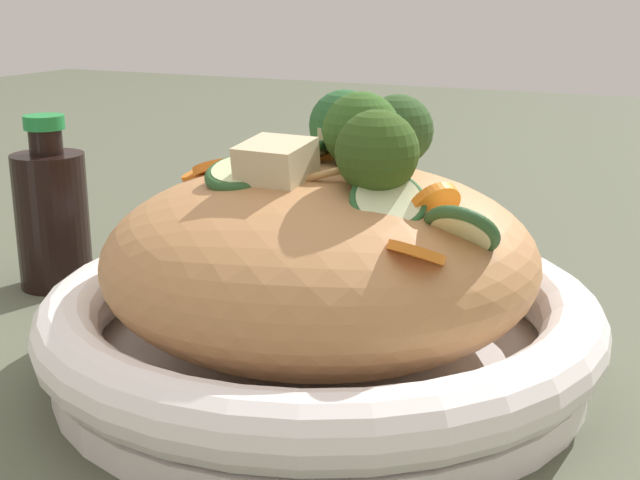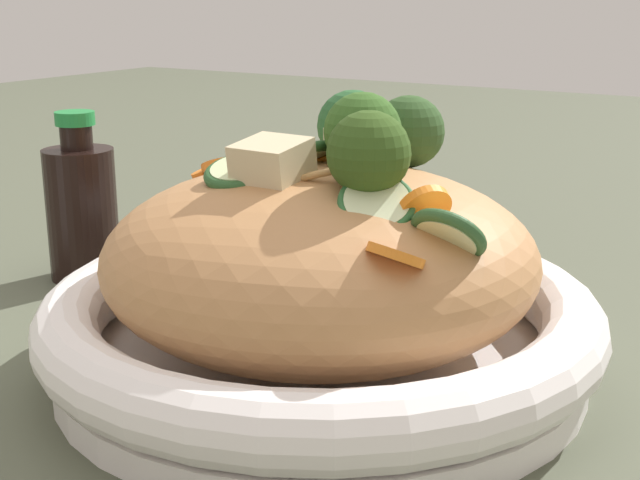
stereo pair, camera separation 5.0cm
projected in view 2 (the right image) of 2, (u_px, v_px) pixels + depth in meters
The scene contains 8 objects.
ground_plane at pixel (320, 369), 0.52m from camera, with size 3.00×3.00×0.00m, color #4C513F.
serving_bowl at pixel (320, 325), 0.52m from camera, with size 0.33×0.33×0.05m.
noodle_heap at pixel (320, 257), 0.50m from camera, with size 0.25×0.25×0.11m.
broccoli_florets at pixel (375, 137), 0.50m from camera, with size 0.11×0.15×0.07m.
carrot_coins at pixel (302, 182), 0.49m from camera, with size 0.20×0.13×0.04m.
zucchini_slices at pixel (326, 186), 0.47m from camera, with size 0.17×0.10×0.05m.
chicken_chunks at pixel (316, 157), 0.50m from camera, with size 0.05×0.12×0.03m.
soy_sauce_bottle at pixel (82, 209), 0.67m from camera, with size 0.05×0.05×0.13m.
Camera 2 is at (-0.25, 0.41, 0.22)m, focal length 49.25 mm.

